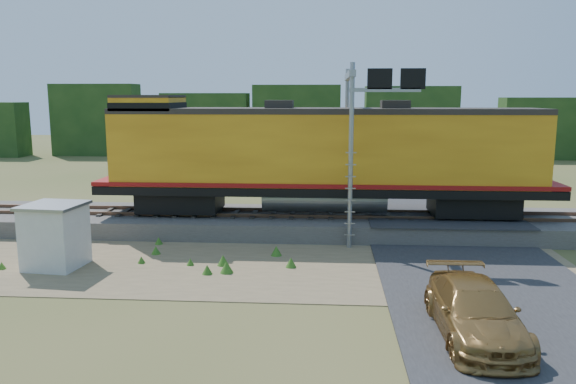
# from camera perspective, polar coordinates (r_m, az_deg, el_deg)

# --- Properties ---
(ground) EXTENTS (140.00, 140.00, 0.00)m
(ground) POSITION_cam_1_polar(r_m,az_deg,el_deg) (20.97, -0.57, -7.87)
(ground) COLOR #475123
(ground) RESTS_ON ground
(ballast) EXTENTS (70.00, 5.00, 0.80)m
(ballast) POSITION_cam_1_polar(r_m,az_deg,el_deg) (26.65, 0.45, -3.15)
(ballast) COLOR slate
(ballast) RESTS_ON ground
(rails) EXTENTS (70.00, 1.54, 0.16)m
(rails) POSITION_cam_1_polar(r_m,az_deg,el_deg) (26.54, 0.45, -2.14)
(rails) COLOR brown
(rails) RESTS_ON ballast
(dirt_shoulder) EXTENTS (26.00, 8.00, 0.03)m
(dirt_shoulder) POSITION_cam_1_polar(r_m,az_deg,el_deg) (21.68, -5.78, -7.28)
(dirt_shoulder) COLOR #8C7754
(dirt_shoulder) RESTS_ON ground
(road) EXTENTS (7.00, 66.00, 0.86)m
(road) POSITION_cam_1_polar(r_m,az_deg,el_deg) (22.26, 18.00, -7.07)
(road) COLOR #38383A
(road) RESTS_ON ground
(tree_line_north) EXTENTS (130.00, 3.00, 6.50)m
(tree_line_north) POSITION_cam_1_polar(r_m,az_deg,el_deg) (58.04, 2.42, 6.49)
(tree_line_north) COLOR #1C3B15
(tree_line_north) RESTS_ON ground
(weed_clumps) EXTENTS (15.00, 6.20, 0.56)m
(weed_clumps) POSITION_cam_1_polar(r_m,az_deg,el_deg) (21.62, -9.92, -7.48)
(weed_clumps) COLOR #376B1E
(weed_clumps) RESTS_ON ground
(locomotive) EXTENTS (21.04, 3.21, 5.43)m
(locomotive) POSITION_cam_1_polar(r_m,az_deg,el_deg) (26.07, 3.08, 3.77)
(locomotive) COLOR black
(locomotive) RESTS_ON rails
(shed) EXTENTS (2.23, 2.23, 2.42)m
(shed) POSITION_cam_1_polar(r_m,az_deg,el_deg) (22.61, -22.59, -4.10)
(shed) COLOR silver
(shed) RESTS_ON ground
(signal_gantry) EXTENTS (3.04, 6.20, 7.68)m
(signal_gantry) POSITION_cam_1_polar(r_m,az_deg,el_deg) (25.29, 7.21, 8.24)
(signal_gantry) COLOR gray
(signal_gantry) RESTS_ON ground
(car) EXTENTS (2.09, 4.99, 1.44)m
(car) POSITION_cam_1_polar(r_m,az_deg,el_deg) (15.96, 18.45, -11.41)
(car) COLOR olive
(car) RESTS_ON ground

